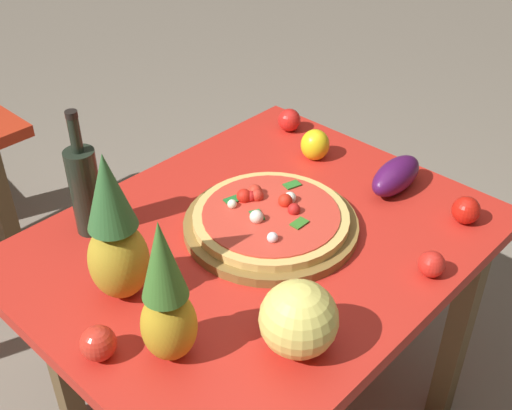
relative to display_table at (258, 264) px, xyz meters
name	(u,v)px	position (x,y,z in m)	size (l,w,h in m)	color
display_table	(258,264)	(0.00, 0.00, 0.00)	(1.15, 0.92, 0.72)	brown
pizza_board	(270,225)	(0.05, 0.00, 0.10)	(0.45, 0.45, 0.03)	olive
pizza	(270,215)	(0.05, 0.01, 0.13)	(0.40, 0.40, 0.06)	#E1B962
wine_bottle	(85,188)	(-0.27, 0.33, 0.21)	(0.08, 0.08, 0.34)	black
pineapple_left	(166,300)	(-0.40, -0.13, 0.24)	(0.11, 0.11, 0.34)	gold
pineapple_right	(115,236)	(-0.36, 0.08, 0.25)	(0.13, 0.13, 0.37)	#B59327
melon	(299,319)	(-0.21, -0.31, 0.17)	(0.16, 0.16, 0.16)	#E8DD6A
bell_pepper	(315,145)	(0.40, 0.14, 0.13)	(0.09, 0.09, 0.09)	yellow
eggplant	(396,176)	(0.42, -0.13, 0.13)	(0.20, 0.09, 0.09)	#4A144C
tomato_near_board	(432,264)	(0.18, -0.39, 0.12)	(0.06, 0.06, 0.06)	red
tomato_at_corner	(289,120)	(0.48, 0.31, 0.12)	(0.07, 0.07, 0.07)	red
tomato_by_bottle	(466,210)	(0.42, -0.35, 0.12)	(0.07, 0.07, 0.07)	red
tomato_beside_pepper	(98,343)	(-0.50, -0.03, 0.13)	(0.07, 0.07, 0.07)	red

